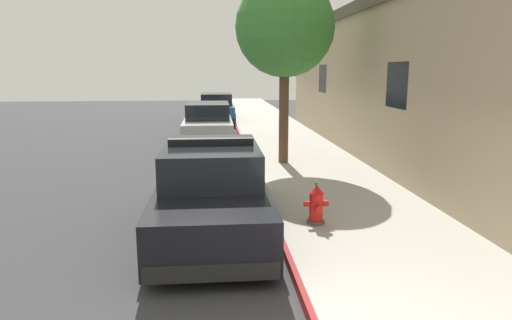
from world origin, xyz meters
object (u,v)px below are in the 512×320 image
at_px(parked_car_dark_far, 217,108).
at_px(fire_hydrant, 316,205).
at_px(parked_car_silver_ahead, 208,124).
at_px(street_tree, 285,28).
at_px(police_cruiser, 212,191).

bearing_deg(parked_car_dark_far, fire_hydrant, -84.71).
distance_m(parked_car_silver_ahead, fire_hydrant, 10.67).
bearing_deg(street_tree, fire_hydrant, -92.48).
relative_size(parked_car_dark_far, street_tree, 0.92).
distance_m(parked_car_dark_far, street_tree, 12.85).
bearing_deg(parked_car_dark_far, street_tree, -81.29).
relative_size(police_cruiser, fire_hydrant, 6.37).
bearing_deg(parked_car_dark_far, parked_car_silver_ahead, -93.00).
height_order(parked_car_silver_ahead, parked_car_dark_far, same).
xyz_separation_m(police_cruiser, street_tree, (2.08, 5.27, 3.25)).
relative_size(police_cruiser, street_tree, 0.92).
bearing_deg(fire_hydrant, police_cruiser, 173.11).
distance_m(parked_car_silver_ahead, street_tree, 6.36).
relative_size(parked_car_dark_far, fire_hydrant, 6.37).
relative_size(police_cruiser, parked_car_dark_far, 1.00).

